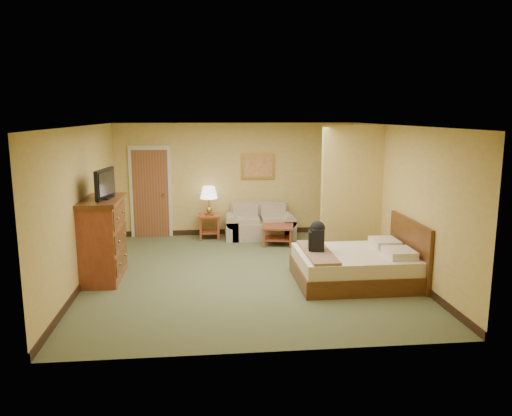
{
  "coord_description": "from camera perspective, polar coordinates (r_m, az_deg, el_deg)",
  "views": [
    {
      "loc": [
        -0.72,
        -8.49,
        2.8
      ],
      "look_at": [
        0.23,
        0.6,
        1.07
      ],
      "focal_mm": 35.0,
      "sensor_mm": 36.0,
      "label": 1
    }
  ],
  "objects": [
    {
      "name": "loveseat",
      "position": [
        11.41,
        0.44,
        -2.15
      ],
      "size": [
        1.58,
        0.73,
        0.8
      ],
      "color": "tan",
      "rests_on": "floor"
    },
    {
      "name": "tv",
      "position": [
        8.7,
        -16.88,
        2.58
      ],
      "size": [
        0.26,
        0.82,
        0.5
      ],
      "rotation": [
        0.0,
        0.0,
        -0.15
      ],
      "color": "black",
      "rests_on": "dresser"
    },
    {
      "name": "wall_picture",
      "position": [
        11.59,
        0.23,
        4.77
      ],
      "size": [
        0.79,
        0.04,
        0.61
      ],
      "color": "#B78E3F",
      "rests_on": "back_wall"
    },
    {
      "name": "door",
      "position": [
        11.65,
        -11.94,
        1.76
      ],
      "size": [
        0.94,
        0.16,
        2.1
      ],
      "color": "beige",
      "rests_on": "floor"
    },
    {
      "name": "left_wall",
      "position": [
        8.85,
        -19.12,
        0.37
      ],
      "size": [
        0.02,
        6.0,
        2.6
      ],
      "primitive_type": "cube",
      "color": "tan",
      "rests_on": "floor"
    },
    {
      "name": "right_wall",
      "position": [
        9.29,
        16.07,
        1.01
      ],
      "size": [
        0.02,
        6.0,
        2.6
      ],
      "primitive_type": "cube",
      "color": "tan",
      "rests_on": "floor"
    },
    {
      "name": "baseboard",
      "position": [
        11.82,
        -2.3,
        -2.7
      ],
      "size": [
        5.5,
        0.02,
        0.12
      ],
      "primitive_type": "cube",
      "color": "black",
      "rests_on": "floor"
    },
    {
      "name": "bed",
      "position": [
        8.61,
        11.55,
        -6.45
      ],
      "size": [
        1.95,
        1.64,
        1.06
      ],
      "color": "#4C2711",
      "rests_on": "floor"
    },
    {
      "name": "coffee_table",
      "position": [
        10.83,
        2.52,
        -2.62
      ],
      "size": [
        0.77,
        0.77,
        0.42
      ],
      "rotation": [
        0.0,
        0.0,
        -0.19
      ],
      "color": "maroon",
      "rests_on": "floor"
    },
    {
      "name": "back_wall",
      "position": [
        11.61,
        -2.34,
        3.28
      ],
      "size": [
        5.5,
        0.02,
        2.6
      ],
      "primitive_type": "cube",
      "color": "tan",
      "rests_on": "floor"
    },
    {
      "name": "side_table",
      "position": [
        11.4,
        -5.36,
        -1.69
      ],
      "size": [
        0.5,
        0.5,
        0.55
      ],
      "color": "maroon",
      "rests_on": "floor"
    },
    {
      "name": "table_lamp",
      "position": [
        11.27,
        -5.42,
        1.7
      ],
      "size": [
        0.39,
        0.39,
        0.65
      ],
      "color": "#A5813C",
      "rests_on": "side_table"
    },
    {
      "name": "dresser",
      "position": [
        8.89,
        -17.19,
        -3.38
      ],
      "size": [
        0.69,
        1.31,
        1.4
      ],
      "color": "maroon",
      "rests_on": "floor"
    },
    {
      "name": "backpack",
      "position": [
        8.36,
        7.03,
        -3.18
      ],
      "size": [
        0.25,
        0.34,
        0.54
      ],
      "rotation": [
        0.0,
        0.0,
        -0.15
      ],
      "color": "black",
      "rests_on": "bed"
    },
    {
      "name": "partition",
      "position": [
        9.95,
        10.89,
        1.86
      ],
      "size": [
        1.2,
        0.15,
        2.6
      ],
      "primitive_type": "cube",
      "color": "tan",
      "rests_on": "floor"
    },
    {
      "name": "floor",
      "position": [
        8.96,
        -1.06,
        -7.48
      ],
      "size": [
        6.0,
        6.0,
        0.0
      ],
      "primitive_type": "plane",
      "color": "#525A3A",
      "rests_on": "ground"
    },
    {
      "name": "ceiling",
      "position": [
        8.52,
        -1.12,
        9.38
      ],
      "size": [
        6.0,
        6.0,
        0.0
      ],
      "primitive_type": "plane",
      "rotation": [
        3.14,
        0.0,
        0.0
      ],
      "color": "white",
      "rests_on": "back_wall"
    }
  ]
}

